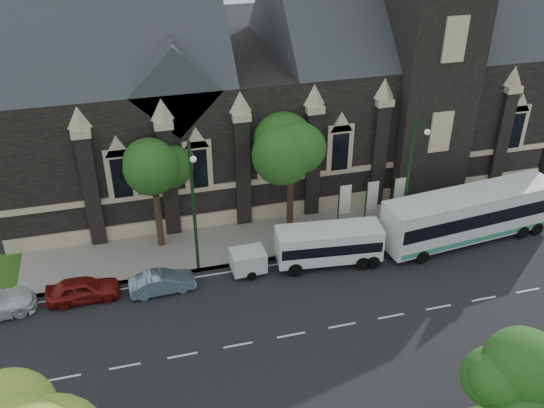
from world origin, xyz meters
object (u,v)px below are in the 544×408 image
object	(u,v)px
street_lamp_near	(410,173)
shuttle_bus	(329,243)
street_lamp_mid	(194,202)
banner_flag_center	(370,199)
tree_walk_left	(156,169)
banner_flag_left	(343,203)
tree_park_east	(503,378)
box_trailer	(248,261)
car_far_red	(83,289)
sedan	(162,282)
tree_walk_right	(293,152)
tour_coach	(470,214)
banner_flag_right	(397,195)

from	to	relation	value
street_lamp_near	shuttle_bus	world-z (taller)	street_lamp_near
street_lamp_mid	banner_flag_center	world-z (taller)	street_lamp_mid
tree_walk_left	banner_flag_left	distance (m)	12.66
street_lamp_mid	banner_flag_center	size ratio (longest dim) A/B	2.25
tree_park_east	tree_walk_left	distance (m)	23.36
banner_flag_center	shuttle_bus	bearing A→B (deg)	-142.13
tree_park_east	street_lamp_near	distance (m)	16.86
shuttle_bus	box_trailer	xyz separation A→B (m)	(-5.24, 0.30, -0.58)
tree_walk_left	car_far_red	bearing A→B (deg)	-138.88
tree_walk_left	banner_flag_center	bearing A→B (deg)	-6.89
box_trailer	sedan	xyz separation A→B (m)	(-5.42, -0.44, -0.28)
tree_walk_right	banner_flag_left	bearing A→B (deg)	-29.10
tour_coach	banner_flag_center	bearing A→B (deg)	147.19
street_lamp_near	street_lamp_mid	size ratio (longest dim) A/B	1.00
tree_walk_right	street_lamp_near	world-z (taller)	street_lamp_near
banner_flag_right	sedan	size ratio (longest dim) A/B	1.02
tree_walk_left	sedan	bearing A→B (deg)	-97.12
tour_coach	shuttle_bus	bearing A→B (deg)	174.72
banner_flag_left	shuttle_bus	distance (m)	3.86
banner_flag_left	banner_flag_center	distance (m)	2.00
box_trailer	street_lamp_mid	bearing A→B (deg)	160.19
banner_flag_left	street_lamp_near	bearing A→B (deg)	-27.18
banner_flag_center	box_trailer	xyz separation A→B (m)	(-9.28, -2.85, -1.46)
tree_walk_left	sedan	world-z (taller)	tree_walk_left
banner_flag_right	box_trailer	xyz separation A→B (m)	(-11.28, -2.85, -1.46)
car_far_red	banner_flag_center	bearing A→B (deg)	-81.56
tree_park_east	box_trailer	bearing A→B (deg)	114.87
tree_walk_right	banner_flag_right	world-z (taller)	tree_walk_right
tour_coach	banner_flag_right	bearing A→B (deg)	136.79
tree_walk_right	tree_walk_left	world-z (taller)	tree_walk_right
street_lamp_mid	banner_flag_right	world-z (taller)	street_lamp_mid
street_lamp_mid	banner_flag_right	xyz separation A→B (m)	(14.29, 1.91, -2.73)
sedan	street_lamp_near	bearing A→B (deg)	-88.18
banner_flag_left	tour_coach	distance (m)	8.52
banner_flag_right	street_lamp_near	bearing A→B (deg)	-98.56
banner_flag_center	shuttle_bus	world-z (taller)	banner_flag_center
tree_walk_right	street_lamp_near	xyz separation A→B (m)	(6.79, -3.62, -0.71)
box_trailer	car_far_red	distance (m)	10.02
tree_walk_right	box_trailer	distance (m)	7.90
tree_walk_right	sedan	bearing A→B (deg)	-152.54
tree_park_east	shuttle_bus	world-z (taller)	tree_park_east
tree_walk_right	banner_flag_right	bearing A→B (deg)	-13.60
tree_walk_right	street_lamp_near	bearing A→B (deg)	-28.06
banner_flag_left	tour_coach	world-z (taller)	banner_flag_left
car_far_red	box_trailer	bearing A→B (deg)	-89.95
street_lamp_near	banner_flag_right	size ratio (longest dim) A/B	2.25
street_lamp_mid	sedan	world-z (taller)	street_lamp_mid
street_lamp_near	banner_flag_right	world-z (taller)	street_lamp_near
street_lamp_near	car_far_red	distance (m)	21.49
tour_coach	sedan	size ratio (longest dim) A/B	3.19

